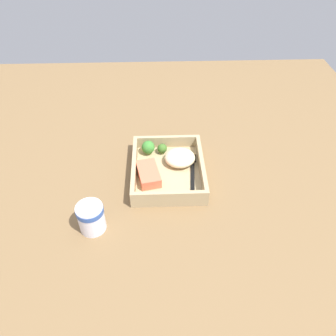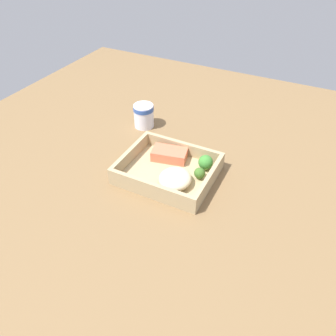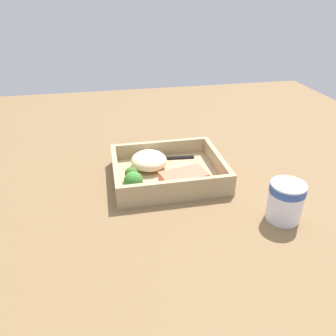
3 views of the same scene
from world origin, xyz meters
TOP-DOWN VIEW (x-y plane):
  - ground_plane at (0.00, 0.00)cm, footprint 160.00×160.00cm
  - takeout_tray at (0.00, 0.00)cm, footprint 26.13×21.55cm
  - tray_rim at (0.00, 0.00)cm, footprint 26.13×21.55cm
  - salmon_fillet at (-2.46, 5.89)cm, footprint 11.22×7.81cm
  - mashed_potatoes at (4.05, -3.84)cm, footprint 8.87×9.50cm
  - broccoli_floret_1 at (8.97, 6.02)cm, footprint 4.21×4.21cm
  - broccoli_floret_2 at (9.01, 1.54)cm, footprint 3.10×3.10cm
  - fork at (0.61, -7.58)cm, footprint 15.88×3.02cm
  - paper_cup at (-19.48, 20.23)cm, footprint 6.97×6.97cm

SIDE VIEW (x-z plane):
  - ground_plane at x=0.00cm, z-range -2.00..0.00cm
  - takeout_tray at x=0.00cm, z-range 0.00..1.20cm
  - fork at x=0.61cm, z-range 1.20..1.64cm
  - salmon_fillet at x=-2.46cm, z-range 1.20..4.34cm
  - broccoli_floret_2 at x=9.01cm, z-range 1.29..4.70cm
  - tray_rim at x=0.00cm, z-range 1.20..5.18cm
  - mashed_potatoes at x=4.05cm, z-range 1.20..5.23cm
  - broccoli_floret_1 at x=8.97cm, z-range 1.33..5.96cm
  - paper_cup at x=-19.48cm, z-range 0.47..8.57cm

